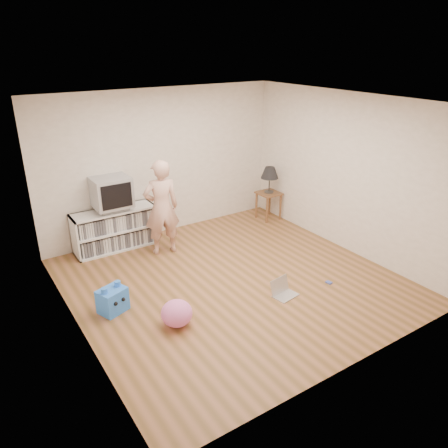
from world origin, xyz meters
name	(u,v)px	position (x,y,z in m)	size (l,w,h in m)	color
ground	(232,280)	(0.00, 0.00, 0.00)	(4.50, 4.50, 0.00)	brown
walls	(233,199)	(0.00, 0.00, 1.30)	(4.52, 4.52, 2.60)	beige
ceiling	(234,102)	(0.00, 0.00, 2.60)	(4.50, 4.50, 0.01)	white
media_unit	(115,229)	(-1.05, 2.04, 0.35)	(1.40, 0.45, 0.70)	white
dvd_deck	(113,208)	(-1.05, 2.02, 0.73)	(0.45, 0.35, 0.07)	gray
crt_tv	(111,192)	(-1.05, 2.02, 1.02)	(0.60, 0.53, 0.50)	#9A9A9F
side_table	(269,199)	(1.99, 1.65, 0.42)	(0.42, 0.42, 0.55)	brown
table_lamp	(270,173)	(1.99, 1.65, 0.94)	(0.34, 0.34, 0.52)	#333333
person	(162,208)	(-0.43, 1.43, 0.80)	(0.58, 0.38, 1.60)	#DFAB98
laptop	(283,291)	(0.37, -0.71, 0.06)	(0.38, 0.32, 0.23)	silver
playing_cards	(329,282)	(1.16, -0.85, 0.01)	(0.07, 0.09, 0.02)	#4253B2
plush_blue	(113,300)	(-1.77, 0.20, 0.17)	(0.42, 0.38, 0.40)	#2C79FD
plush_pink	(177,313)	(-1.20, -0.53, 0.17)	(0.40, 0.40, 0.34)	pink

